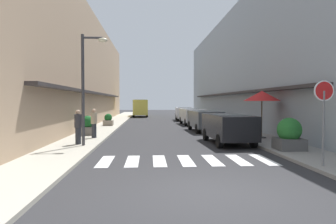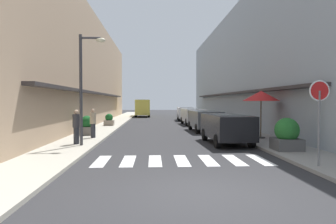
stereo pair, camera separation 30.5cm
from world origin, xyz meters
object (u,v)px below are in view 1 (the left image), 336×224
(parked_car_far, at_px, (192,115))
(delivery_van, at_px, (140,107))
(street_lamp, at_px, (87,77))
(planter_far, at_px, (108,120))
(planter_corner, at_px, (289,135))
(pedestrian_walking_far, at_px, (94,123))
(cafe_umbrella, at_px, (262,96))
(parked_car_distant, at_px, (184,112))
(parked_car_near, at_px, (228,125))
(pedestrian_walking_near, at_px, (78,126))
(parked_car_mid, at_px, (205,118))
(planter_midblock, at_px, (87,126))
(round_street_sign, at_px, (324,100))

(parked_car_far, bearing_deg, delivery_van, 108.49)
(street_lamp, height_order, planter_far, street_lamp)
(planter_corner, relative_size, pedestrian_walking_far, 0.83)
(cafe_umbrella, bearing_deg, parked_car_distant, 97.04)
(parked_car_near, bearing_deg, pedestrian_walking_near, -175.35)
(pedestrian_walking_far, bearing_deg, street_lamp, -6.20)
(parked_car_far, relative_size, pedestrian_walking_far, 2.77)
(delivery_van, bearing_deg, parked_car_far, -71.51)
(parked_car_far, relative_size, delivery_van, 0.81)
(parked_car_mid, distance_m, street_lamp, 10.38)
(planter_midblock, bearing_deg, pedestrian_walking_near, -85.22)
(delivery_van, distance_m, planter_midblock, 24.95)
(parked_car_mid, bearing_deg, pedestrian_walking_near, -135.37)
(delivery_van, xyz_separation_m, planter_midblock, (-2.48, -24.81, -0.72))
(planter_corner, height_order, pedestrian_walking_near, pedestrian_walking_near)
(delivery_van, height_order, round_street_sign, round_street_sign)
(planter_far, xyz_separation_m, pedestrian_walking_near, (0.06, -11.48, 0.41))
(parked_car_near, xyz_separation_m, parked_car_distant, (0.00, 19.40, 0.00))
(planter_midblock, relative_size, pedestrian_walking_far, 0.72)
(cafe_umbrella, height_order, pedestrian_walking_far, cafe_umbrella)
(parked_car_near, distance_m, parked_car_distant, 19.40)
(parked_car_mid, bearing_deg, planter_far, 149.36)
(round_street_sign, relative_size, pedestrian_walking_near, 1.65)
(round_street_sign, relative_size, pedestrian_walking_far, 1.66)
(delivery_van, bearing_deg, parked_car_near, -79.76)
(planter_midblock, xyz_separation_m, planter_far, (0.28, 7.45, -0.13))
(round_street_sign, height_order, pedestrian_walking_far, round_street_sign)
(parked_car_far, bearing_deg, planter_far, -164.03)
(round_street_sign, xyz_separation_m, planter_far, (-8.76, 16.96, -1.59))
(planter_midblock, distance_m, pedestrian_walking_near, 4.05)
(parked_car_distant, distance_m, round_street_sign, 25.54)
(parked_car_distant, distance_m, planter_corner, 22.33)
(planter_corner, height_order, planter_far, planter_corner)
(parked_car_mid, distance_m, planter_midblock, 8.20)
(street_lamp, xyz_separation_m, planter_midblock, (-0.86, 4.44, -2.53))
(round_street_sign, distance_m, pedestrian_walking_far, 11.71)
(delivery_van, bearing_deg, pedestrian_walking_far, -94.03)
(parked_car_far, distance_m, parked_car_distant, 6.42)
(delivery_van, bearing_deg, cafe_umbrella, -74.74)
(delivery_van, height_order, planter_corner, delivery_van)
(planter_midblock, bearing_deg, street_lamp, -79.07)
(planter_corner, bearing_deg, parked_car_far, 96.63)
(round_street_sign, distance_m, street_lamp, 9.68)
(cafe_umbrella, bearing_deg, planter_corner, -95.17)
(cafe_umbrella, bearing_deg, street_lamp, -165.06)
(parked_car_far, distance_m, pedestrian_walking_near, 15.38)
(pedestrian_walking_near, relative_size, pedestrian_walking_far, 1.01)
(parked_car_near, relative_size, pedestrian_walking_far, 2.76)
(parked_car_near, distance_m, cafe_umbrella, 3.01)
(parked_car_near, distance_m, planter_corner, 3.41)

